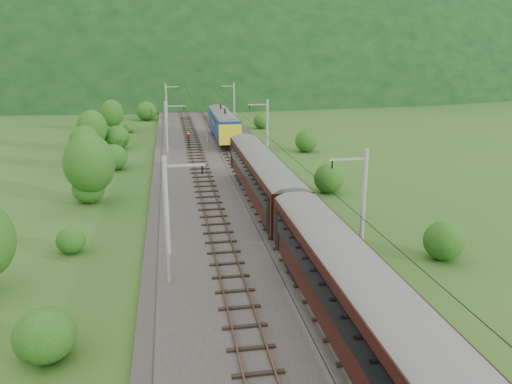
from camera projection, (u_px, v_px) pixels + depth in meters
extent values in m
plane|color=#28591B|center=(268.00, 279.00, 32.13)|extent=(600.00, 600.00, 0.00)
cube|color=#38332D|center=(245.00, 225.00, 41.56)|extent=(14.00, 220.00, 0.30)
cube|color=#523223|center=(207.00, 223.00, 40.95)|extent=(0.08, 220.00, 0.15)
cube|color=#523223|center=(225.00, 222.00, 41.19)|extent=(0.08, 220.00, 0.15)
cube|color=black|center=(216.00, 224.00, 41.11)|extent=(2.40, 220.00, 0.12)
cube|color=#523223|center=(264.00, 220.00, 41.74)|extent=(0.08, 220.00, 0.15)
cube|color=#523223|center=(281.00, 219.00, 41.98)|extent=(0.08, 220.00, 0.15)
cube|color=black|center=(273.00, 221.00, 41.90)|extent=(2.40, 220.00, 0.12)
cylinder|color=gray|center=(167.00, 221.00, 29.93)|extent=(0.28, 0.28, 8.00)
cube|color=gray|center=(185.00, 165.00, 29.18)|extent=(2.40, 0.12, 0.12)
cylinder|color=black|center=(202.00, 170.00, 29.43)|extent=(0.10, 0.10, 0.50)
cylinder|color=gray|center=(167.00, 135.00, 60.23)|extent=(0.28, 0.28, 8.00)
cube|color=gray|center=(175.00, 106.00, 59.49)|extent=(2.40, 0.12, 0.12)
cylinder|color=black|center=(184.00, 108.00, 59.73)|extent=(0.10, 0.10, 0.50)
cylinder|color=gray|center=(166.00, 106.00, 90.53)|extent=(0.28, 0.28, 8.00)
cube|color=gray|center=(172.00, 87.00, 89.79)|extent=(2.40, 0.12, 0.12)
cylinder|color=black|center=(178.00, 88.00, 90.04)|extent=(0.10, 0.10, 0.50)
cylinder|color=gray|center=(166.00, 92.00, 120.83)|extent=(0.28, 0.28, 8.00)
cube|color=gray|center=(171.00, 77.00, 120.09)|extent=(2.40, 0.12, 0.12)
cylinder|color=black|center=(175.00, 78.00, 120.34)|extent=(0.10, 0.10, 0.50)
cylinder|color=gray|center=(166.00, 83.00, 151.14)|extent=(0.28, 0.28, 8.00)
cube|color=gray|center=(170.00, 71.00, 150.39)|extent=(2.40, 0.12, 0.12)
cylinder|color=black|center=(173.00, 72.00, 150.64)|extent=(0.10, 0.10, 0.50)
cylinder|color=gray|center=(363.00, 210.00, 31.96)|extent=(0.28, 0.28, 8.00)
cube|color=gray|center=(348.00, 159.00, 30.83)|extent=(2.40, 0.12, 0.12)
cylinder|color=black|center=(332.00, 165.00, 30.74)|extent=(0.10, 0.10, 0.50)
cylinder|color=gray|center=(267.00, 132.00, 62.26)|extent=(0.28, 0.28, 8.00)
cube|color=gray|center=(258.00, 105.00, 61.13)|extent=(2.40, 0.12, 0.12)
cylinder|color=black|center=(250.00, 107.00, 61.05)|extent=(0.10, 0.10, 0.50)
cylinder|color=gray|center=(234.00, 105.00, 92.57)|extent=(0.28, 0.28, 8.00)
cube|color=gray|center=(227.00, 86.00, 91.43)|extent=(2.40, 0.12, 0.12)
cylinder|color=black|center=(222.00, 88.00, 91.35)|extent=(0.10, 0.10, 0.50)
cylinder|color=gray|center=(217.00, 91.00, 122.87)|extent=(0.28, 0.28, 8.00)
cube|color=gray|center=(212.00, 77.00, 121.73)|extent=(2.40, 0.12, 0.12)
cylinder|color=black|center=(208.00, 78.00, 121.65)|extent=(0.10, 0.10, 0.50)
cylinder|color=gray|center=(207.00, 83.00, 153.17)|extent=(0.28, 0.28, 8.00)
cube|color=gray|center=(203.00, 71.00, 152.03)|extent=(2.40, 0.12, 0.12)
cylinder|color=black|center=(200.00, 72.00, 151.95)|extent=(0.10, 0.10, 0.50)
cylinder|color=black|center=(214.00, 143.00, 39.25)|extent=(0.03, 198.00, 0.03)
cylinder|color=black|center=(274.00, 142.00, 40.03)|extent=(0.03, 198.00, 0.03)
ellipsoid|color=black|center=(178.00, 75.00, 278.34)|extent=(504.00, 360.00, 244.00)
cube|color=black|center=(357.00, 300.00, 23.05)|extent=(3.06, 23.21, 3.16)
cylinder|color=slate|center=(359.00, 272.00, 22.65)|extent=(3.06, 23.09, 3.06)
cube|color=black|center=(325.00, 295.00, 22.69)|extent=(0.05, 20.42, 1.21)
cube|color=black|center=(389.00, 290.00, 23.20)|extent=(0.05, 20.42, 1.21)
cube|color=black|center=(308.00, 268.00, 31.31)|extent=(2.32, 3.38, 0.95)
cube|color=black|center=(262.00, 175.00, 45.81)|extent=(3.06, 23.21, 3.16)
cylinder|color=slate|center=(262.00, 160.00, 45.42)|extent=(3.06, 23.09, 3.06)
cube|color=black|center=(246.00, 172.00, 45.45)|extent=(0.05, 20.42, 1.21)
cube|color=black|center=(279.00, 170.00, 45.96)|extent=(0.05, 20.42, 1.21)
cube|color=black|center=(281.00, 226.00, 38.69)|extent=(2.32, 3.38, 0.95)
cube|color=black|center=(249.00, 176.00, 54.07)|extent=(2.32, 3.38, 0.95)
cube|color=navy|center=(223.00, 123.00, 77.57)|extent=(3.06, 18.99, 3.16)
cylinder|color=slate|center=(223.00, 114.00, 77.17)|extent=(3.06, 18.89, 3.06)
cube|color=black|center=(213.00, 121.00, 77.21)|extent=(0.05, 16.71, 1.21)
cube|color=black|center=(233.00, 121.00, 77.72)|extent=(0.05, 16.71, 1.21)
cube|color=black|center=(228.00, 144.00, 71.84)|extent=(2.32, 3.38, 0.95)
cube|color=black|center=(219.00, 130.00, 84.43)|extent=(2.32, 3.38, 0.95)
cube|color=gold|center=(217.00, 117.00, 86.43)|extent=(3.12, 0.50, 2.85)
cube|color=gold|center=(230.00, 134.00, 68.82)|extent=(3.12, 0.50, 2.85)
cube|color=black|center=(221.00, 107.00, 79.81)|extent=(0.08, 1.60, 0.95)
cylinder|color=red|center=(207.00, 138.00, 77.28)|extent=(0.15, 0.15, 1.43)
cylinder|color=red|center=(206.00, 128.00, 86.33)|extent=(0.16, 0.16, 1.50)
cylinder|color=black|center=(189.00, 141.00, 72.21)|extent=(0.15, 0.15, 2.19)
sphere|color=red|center=(188.00, 133.00, 71.89)|extent=(0.26, 0.26, 0.26)
ellipsoid|color=#195216|center=(45.00, 335.00, 23.44)|extent=(2.91, 2.91, 2.62)
ellipsoid|color=#195216|center=(71.00, 240.00, 36.00)|extent=(2.11, 2.11, 1.90)
ellipsoid|color=#195216|center=(88.00, 189.00, 47.65)|extent=(3.09, 3.09, 2.78)
ellipsoid|color=#195216|center=(113.00, 157.00, 60.69)|extent=(3.50, 3.50, 3.15)
ellipsoid|color=#195216|center=(117.00, 138.00, 73.23)|extent=(3.86, 3.86, 3.47)
ellipsoid|color=#195216|center=(129.00, 128.00, 87.60)|extent=(1.91, 1.91, 1.72)
ellipsoid|color=#195216|center=(146.00, 111.00, 102.80)|extent=(4.30, 4.30, 3.87)
ellipsoid|color=#195216|center=(127.00, 103.00, 115.58)|extent=(4.70, 4.70, 4.23)
cylinder|color=black|center=(91.00, 185.00, 47.20)|extent=(0.24, 0.24, 3.68)
ellipsoid|color=#195216|center=(89.00, 164.00, 46.62)|extent=(4.73, 4.73, 5.67)
cylinder|color=black|center=(86.00, 158.00, 60.42)|extent=(0.24, 0.24, 2.98)
ellipsoid|color=#195216|center=(85.00, 145.00, 59.95)|extent=(3.83, 3.83, 4.60)
cylinder|color=black|center=(93.00, 141.00, 70.80)|extent=(0.24, 0.24, 3.30)
ellipsoid|color=#195216|center=(92.00, 128.00, 70.28)|extent=(4.24, 4.24, 5.09)
cylinder|color=black|center=(113.00, 123.00, 88.44)|extent=(0.24, 0.24, 3.12)
ellipsoid|color=#195216|center=(112.00, 113.00, 87.95)|extent=(4.01, 4.01, 4.81)
ellipsoid|color=#195216|center=(444.00, 243.00, 34.78)|extent=(2.80, 2.80, 2.52)
ellipsoid|color=#195216|center=(329.00, 180.00, 50.96)|extent=(3.07, 3.07, 2.76)
ellipsoid|color=#195216|center=(306.00, 142.00, 71.33)|extent=(3.19, 3.19, 2.87)
ellipsoid|color=#195216|center=(261.00, 122.00, 92.39)|extent=(2.84, 2.84, 2.56)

